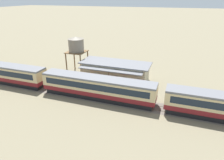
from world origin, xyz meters
name	(u,v)px	position (x,y,z in m)	size (l,w,h in m)	color
passenger_train	(99,87)	(-32.01, -0.36, 2.20)	(108.20, 3.24, 3.97)	maroon
railway_track	(127,103)	(-26.81, -0.36, 0.01)	(176.93, 3.60, 0.04)	#665B51
station_building	(115,71)	(-32.01, 8.56, 2.01)	(14.76, 7.07, 3.96)	#BCB293
water_tower	(76,45)	(-41.83, 9.91, 6.57)	(4.18, 4.18, 8.50)	brown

